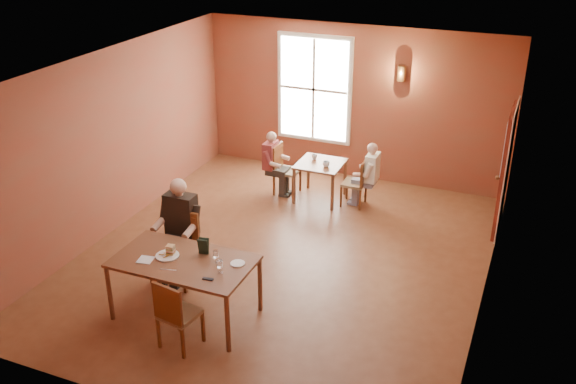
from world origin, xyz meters
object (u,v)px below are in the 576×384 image
at_px(main_table, 186,288).
at_px(chair_empty, 179,312).
at_px(diner_main, 176,239).
at_px(chair_diner_maroon, 287,170).
at_px(diner_maroon, 286,164).
at_px(second_table, 320,181).
at_px(chair_diner_main, 178,250).
at_px(chair_diner_white, 354,182).
at_px(diner_white, 356,175).

height_order(main_table, chair_empty, chair_empty).
height_order(diner_main, chair_diner_maroon, diner_main).
bearing_deg(diner_maroon, diner_main, -3.95).
xyz_separation_m(second_table, chair_diner_maroon, (-0.65, 0.00, 0.12)).
xyz_separation_m(chair_diner_main, chair_diner_white, (1.57, 3.43, -0.09)).
xyz_separation_m(chair_diner_main, chair_empty, (0.76, -1.23, -0.05)).
distance_m(chair_diner_main, chair_empty, 1.45).
relative_size(diner_main, diner_white, 1.26).
xyz_separation_m(chair_diner_main, diner_maroon, (0.24, 3.43, 0.05)).
height_order(diner_main, diner_white, diner_main).
height_order(chair_diner_main, chair_diner_maroon, chair_diner_main).
xyz_separation_m(chair_diner_main, diner_white, (1.60, 3.43, 0.05)).
height_order(main_table, chair_diner_white, chair_diner_white).
xyz_separation_m(main_table, chair_empty, (0.26, -0.58, 0.06)).
bearing_deg(chair_diner_maroon, chair_diner_main, -4.48).
bearing_deg(diner_white, diner_maroon, 90.00).
xyz_separation_m(diner_main, diner_white, (1.60, 3.46, -0.15)).
bearing_deg(main_table, chair_empty, -65.55).
bearing_deg(diner_maroon, main_table, 3.67).
height_order(diner_main, diner_maroon, diner_main).
distance_m(diner_main, diner_white, 3.81).
relative_size(main_table, chair_diner_white, 2.04).
xyz_separation_m(chair_diner_main, diner_main, (0.00, -0.03, 0.20)).
xyz_separation_m(diner_white, diner_maroon, (-1.36, 0.00, 0.00)).
distance_m(chair_diner_main, diner_white, 3.78).
bearing_deg(chair_diner_white, chair_diner_maroon, 90.00).
height_order(chair_empty, diner_maroon, diner_maroon).
bearing_deg(main_table, diner_main, 128.88).
distance_m(diner_main, chair_empty, 1.44).
distance_m(chair_empty, second_table, 4.66).
bearing_deg(chair_diner_main, diner_maroon, -93.98).
distance_m(main_table, second_table, 4.10).
xyz_separation_m(diner_white, chair_diner_maroon, (-1.33, 0.00, -0.11)).
distance_m(second_table, diner_maroon, 0.72).
bearing_deg(second_table, diner_maroon, 180.00).
xyz_separation_m(chair_empty, chair_diner_white, (0.81, 4.65, -0.04)).
xyz_separation_m(diner_main, chair_diner_white, (1.57, 3.46, -0.29)).
distance_m(diner_main, chair_diner_maroon, 3.48).
bearing_deg(diner_main, chair_diner_maroon, -94.44).
relative_size(chair_empty, chair_diner_maroon, 1.02).
height_order(chair_diner_main, chair_empty, chair_diner_main).
bearing_deg(second_table, diner_main, -104.89).
bearing_deg(chair_diner_maroon, second_table, 90.00).
bearing_deg(main_table, chair_diner_white, 75.31).
distance_m(chair_empty, diner_maroon, 4.68).
bearing_deg(chair_empty, diner_main, 131.64).
distance_m(chair_empty, chair_diner_white, 4.72).
height_order(second_table, chair_diner_white, chair_diner_white).
height_order(diner_main, chair_diner_white, diner_main).
bearing_deg(diner_main, chair_empty, 122.49).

